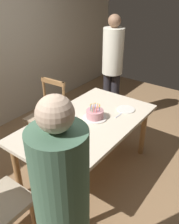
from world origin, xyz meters
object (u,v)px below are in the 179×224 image
(plate_near_celebrant, at_px, (75,149))
(person_guest, at_px, (112,64))
(dining_table, at_px, (87,128))
(plate_near_guest, at_px, (126,109))
(birthday_cake, at_px, (95,114))
(plate_far_side, at_px, (67,118))
(person_celebrant, at_px, (62,207))
(chair_spindle_back, at_px, (47,117))

(plate_near_celebrant, relative_size, person_guest, 0.13)
(dining_table, xyz_separation_m, person_guest, (1.31, 0.49, 0.32))
(plate_near_celebrant, bearing_deg, plate_near_guest, 0.00)
(birthday_cake, relative_size, plate_far_side, 1.27)
(dining_table, height_order, person_celebrant, person_celebrant)
(chair_spindle_back, bearing_deg, birthday_cake, -91.61)
(person_celebrant, bearing_deg, chair_spindle_back, 49.20)
(dining_table, distance_m, plate_near_guest, 0.56)
(plate_near_celebrant, height_order, person_guest, person_guest)
(dining_table, relative_size, birthday_cake, 6.01)
(dining_table, relative_size, person_celebrant, 1.00)
(plate_near_celebrant, xyz_separation_m, person_guest, (1.77, 0.70, 0.23))
(dining_table, bearing_deg, chair_spindle_back, 80.20)
(dining_table, bearing_deg, person_guest, 20.41)
(birthday_cake, xyz_separation_m, plate_near_celebrant, (-0.58, -0.19, -0.04))
(plate_near_celebrant, height_order, plate_far_side, same)
(plate_far_side, height_order, chair_spindle_back, chair_spindle_back)
(birthday_cake, height_order, person_guest, person_guest)
(plate_near_guest, distance_m, person_guest, 1.09)
(dining_table, distance_m, chair_spindle_back, 0.84)
(dining_table, height_order, plate_far_side, plate_far_side)
(plate_near_celebrant, relative_size, chair_spindle_back, 0.23)
(plate_near_guest, bearing_deg, plate_far_side, 143.74)
(dining_table, height_order, plate_near_guest, plate_near_guest)
(plate_far_side, relative_size, person_guest, 0.13)
(birthday_cake, height_order, plate_far_side, birthday_cake)
(plate_near_celebrant, xyz_separation_m, person_celebrant, (-0.69, -0.48, 0.22))
(birthday_cake, distance_m, plate_near_guest, 0.43)
(dining_table, distance_m, person_celebrant, 1.38)
(birthday_cake, distance_m, person_celebrant, 1.45)
(plate_near_celebrant, bearing_deg, person_guest, 21.64)
(plate_near_celebrant, xyz_separation_m, plate_far_side, (0.38, 0.43, 0.00))
(plate_near_celebrant, height_order, plate_near_guest, same)
(chair_spindle_back, height_order, person_celebrant, person_celebrant)
(birthday_cake, xyz_separation_m, chair_spindle_back, (0.02, 0.83, -0.33))
(plate_near_guest, relative_size, chair_spindle_back, 0.23)
(plate_near_guest, distance_m, chair_spindle_back, 1.12)
(plate_near_celebrant, xyz_separation_m, chair_spindle_back, (0.60, 1.02, -0.28))
(person_guest, bearing_deg, person_celebrant, -154.34)
(plate_far_side, bearing_deg, dining_table, -68.72)
(plate_far_side, height_order, person_guest, person_guest)
(dining_table, xyz_separation_m, plate_far_side, (-0.08, 0.22, 0.09))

